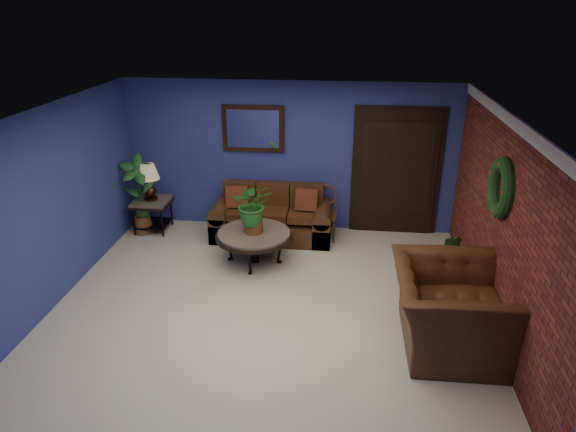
# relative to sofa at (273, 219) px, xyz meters

# --- Properties ---
(floor) EXTENTS (5.50, 5.50, 0.00)m
(floor) POSITION_rel_sofa_xyz_m (0.24, -2.07, -0.29)
(floor) COLOR beige
(floor) RESTS_ON ground
(wall_back) EXTENTS (5.50, 0.04, 2.50)m
(wall_back) POSITION_rel_sofa_xyz_m (0.24, 0.43, 0.96)
(wall_back) COLOR navy
(wall_back) RESTS_ON ground
(wall_left) EXTENTS (0.04, 5.00, 2.50)m
(wall_left) POSITION_rel_sofa_xyz_m (-2.51, -2.07, 0.96)
(wall_left) COLOR navy
(wall_left) RESTS_ON ground
(wall_right_brick) EXTENTS (0.04, 5.00, 2.50)m
(wall_right_brick) POSITION_rel_sofa_xyz_m (2.99, -2.07, 0.96)
(wall_right_brick) COLOR maroon
(wall_right_brick) RESTS_ON ground
(ceiling) EXTENTS (5.50, 5.00, 0.02)m
(ceiling) POSITION_rel_sofa_xyz_m (0.24, -2.07, 2.21)
(ceiling) COLOR white
(ceiling) RESTS_ON wall_back
(crown_molding) EXTENTS (0.03, 5.00, 0.14)m
(crown_molding) POSITION_rel_sofa_xyz_m (2.96, -2.07, 2.14)
(crown_molding) COLOR white
(crown_molding) RESTS_ON wall_right_brick
(wall_mirror) EXTENTS (1.02, 0.06, 0.77)m
(wall_mirror) POSITION_rel_sofa_xyz_m (-0.36, 0.39, 1.43)
(wall_mirror) COLOR #3D2311
(wall_mirror) RESTS_ON wall_back
(closet_door) EXTENTS (1.44, 0.06, 2.18)m
(closet_door) POSITION_rel_sofa_xyz_m (1.99, 0.40, 0.76)
(closet_door) COLOR black
(closet_door) RESTS_ON wall_back
(wreath) EXTENTS (0.16, 0.72, 0.72)m
(wreath) POSITION_rel_sofa_xyz_m (2.93, -2.02, 1.41)
(wreath) COLOR black
(wreath) RESTS_ON wall_right_brick
(sofa) EXTENTS (1.95, 0.84, 0.88)m
(sofa) POSITION_rel_sofa_xyz_m (0.00, 0.00, 0.00)
(sofa) COLOR #492815
(sofa) RESTS_ON ground
(coffee_table) EXTENTS (1.14, 1.14, 0.49)m
(coffee_table) POSITION_rel_sofa_xyz_m (-0.14, -0.96, 0.14)
(coffee_table) COLOR #55504A
(coffee_table) RESTS_ON ground
(end_table) EXTENTS (0.61, 0.61, 0.56)m
(end_table) POSITION_rel_sofa_xyz_m (-2.06, -0.02, 0.14)
(end_table) COLOR #55504A
(end_table) RESTS_ON ground
(table_lamp) EXTENTS (0.36, 0.36, 0.60)m
(table_lamp) POSITION_rel_sofa_xyz_m (-2.06, -0.02, 0.66)
(table_lamp) COLOR #3D2311
(table_lamp) RESTS_ON end_table
(side_chair) EXTENTS (0.39, 0.39, 0.89)m
(side_chair) POSITION_rel_sofa_xyz_m (0.87, 0.04, 0.21)
(side_chair) COLOR #5E2E1A
(side_chair) RESTS_ON ground
(armchair) EXTENTS (1.25, 1.43, 0.93)m
(armchair) POSITION_rel_sofa_xyz_m (2.39, -2.68, 0.17)
(armchair) COLOR #492815
(armchair) RESTS_ON ground
(coffee_plant) EXTENTS (0.67, 0.60, 0.78)m
(coffee_plant) POSITION_rel_sofa_xyz_m (-0.14, -0.96, 0.63)
(coffee_plant) COLOR brown
(coffee_plant) RESTS_ON coffee_table
(floor_plant) EXTENTS (0.40, 0.35, 0.79)m
(floor_plant) POSITION_rel_sofa_xyz_m (2.59, -1.30, 0.12)
(floor_plant) COLOR brown
(floor_plant) RESTS_ON ground
(tall_plant) EXTENTS (0.65, 0.51, 1.35)m
(tall_plant) POSITION_rel_sofa_xyz_m (-2.21, -0.12, 0.43)
(tall_plant) COLOR brown
(tall_plant) RESTS_ON ground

